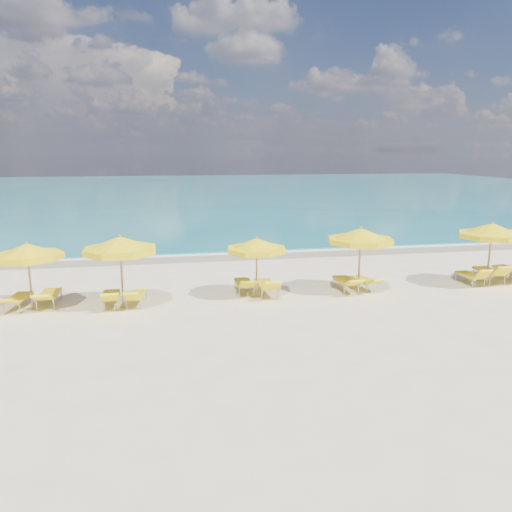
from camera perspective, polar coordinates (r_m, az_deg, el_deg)
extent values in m
plane|color=beige|center=(18.15, 0.88, -4.68)|extent=(120.00, 120.00, 0.00)
cube|color=#146B72|center=(65.33, -7.66, 7.32)|extent=(120.00, 80.00, 0.30)
cube|color=tan|center=(25.22, -2.49, 0.07)|extent=(120.00, 2.60, 0.01)
cube|color=white|center=(26.00, -2.75, 0.43)|extent=(120.00, 1.20, 0.03)
cube|color=white|center=(34.52, -14.75, 2.92)|extent=(14.00, 0.36, 0.05)
cube|color=white|center=(42.93, 4.93, 4.98)|extent=(18.00, 0.30, 0.05)
cylinder|color=#A87F54|center=(18.02, -24.44, -2.26)|extent=(0.07, 0.07, 2.21)
cone|color=yellow|center=(17.83, -24.70, 0.63)|extent=(2.55, 2.55, 0.44)
cylinder|color=yellow|center=(17.87, -24.64, -0.05)|extent=(2.57, 2.57, 0.18)
sphere|color=#A87F54|center=(17.79, -24.76, 1.35)|extent=(0.10, 0.10, 0.10)
cylinder|color=#A87F54|center=(17.19, -15.11, -1.90)|extent=(0.07, 0.07, 2.40)
cone|color=yellow|center=(16.99, -15.29, 1.40)|extent=(3.18, 3.18, 0.48)
cylinder|color=yellow|center=(17.03, -15.25, 0.62)|extent=(3.21, 3.21, 0.19)
sphere|color=#A87F54|center=(16.95, -15.34, 2.21)|extent=(0.11, 0.11, 0.11)
cylinder|color=#A87F54|center=(17.86, 0.06, -1.43)|extent=(0.07, 0.07, 2.12)
cone|color=yellow|center=(17.68, 0.06, 1.38)|extent=(2.61, 2.61, 0.42)
cylinder|color=yellow|center=(17.71, 0.06, 0.72)|extent=(2.63, 2.63, 0.17)
sphere|color=#A87F54|center=(17.64, 0.06, 2.07)|extent=(0.09, 0.09, 0.09)
cylinder|color=#A87F54|center=(18.82, 11.74, -0.58)|extent=(0.07, 0.07, 2.39)
cone|color=yellow|center=(18.63, 11.87, 2.43)|extent=(2.68, 2.68, 0.48)
cylinder|color=yellow|center=(18.67, 11.84, 1.73)|extent=(2.70, 2.70, 0.19)
sphere|color=#A87F54|center=(18.59, 11.90, 3.17)|extent=(0.11, 0.11, 0.11)
cylinder|color=#A87F54|center=(21.38, 25.11, 0.08)|extent=(0.08, 0.08, 2.43)
cone|color=yellow|center=(21.21, 25.35, 2.78)|extent=(2.82, 2.82, 0.49)
cylinder|color=yellow|center=(21.25, 25.29, 2.15)|extent=(2.85, 2.85, 0.19)
sphere|color=#A87F54|center=(21.18, 25.41, 3.44)|extent=(0.11, 0.11, 0.11)
cube|color=yellow|center=(18.66, -25.48, -4.29)|extent=(0.70, 1.28, 0.07)
cube|color=yellow|center=(17.86, -26.55, -4.67)|extent=(0.61, 0.62, 0.31)
cube|color=yellow|center=(18.59, -22.55, -4.00)|extent=(0.61, 1.32, 0.08)
cube|color=yellow|center=(17.68, -23.24, -4.40)|extent=(0.60, 0.61, 0.34)
cube|color=yellow|center=(17.78, -16.23, -4.32)|extent=(0.63, 1.28, 0.08)
cube|color=yellow|center=(16.90, -16.36, -4.56)|extent=(0.59, 0.56, 0.40)
cube|color=yellow|center=(17.69, -13.51, -4.35)|extent=(0.65, 1.20, 0.07)
cube|color=yellow|center=(16.90, -13.99, -4.52)|extent=(0.57, 0.52, 0.40)
cube|color=yellow|center=(18.62, -1.40, -3.07)|extent=(0.58, 1.28, 0.08)
cube|color=yellow|center=(17.73, -0.95, -3.28)|extent=(0.57, 0.55, 0.39)
cube|color=yellow|center=(18.35, 1.11, -3.22)|extent=(0.62, 1.37, 0.08)
cube|color=yellow|center=(17.42, 1.78, -3.41)|extent=(0.61, 0.58, 0.44)
cube|color=yellow|center=(19.19, 10.16, -2.77)|extent=(0.60, 1.32, 0.08)
cube|color=yellow|center=(18.32, 11.17, -3.03)|extent=(0.59, 0.59, 0.37)
cube|color=yellow|center=(19.61, 12.15, -2.67)|extent=(0.75, 1.25, 0.07)
cube|color=yellow|center=(18.92, 13.57, -2.85)|extent=(0.61, 0.61, 0.32)
cube|color=yellow|center=(21.57, 23.20, -2.00)|extent=(0.57, 1.23, 0.08)
cube|color=yellow|center=(20.89, 24.50, -1.95)|extent=(0.55, 0.46, 0.47)
cube|color=yellow|center=(22.29, 25.00, -1.56)|extent=(0.81, 1.51, 0.09)
cube|color=yellow|center=(21.42, 26.29, -1.58)|extent=(0.71, 0.64, 0.51)
cube|color=yellow|center=(23.09, 27.08, -1.35)|extent=(0.78, 1.46, 0.09)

